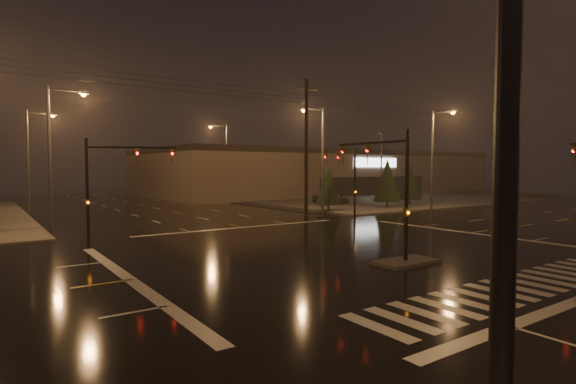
# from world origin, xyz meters

# --- Properties ---
(ground) EXTENTS (140.00, 140.00, 0.00)m
(ground) POSITION_xyz_m (0.00, 0.00, 0.00)
(ground) COLOR black
(ground) RESTS_ON ground
(sidewalk_ne) EXTENTS (36.00, 36.00, 0.12)m
(sidewalk_ne) POSITION_xyz_m (30.00, 30.00, 0.06)
(sidewalk_ne) COLOR #42403B
(sidewalk_ne) RESTS_ON ground
(median_island) EXTENTS (3.00, 1.60, 0.15)m
(median_island) POSITION_xyz_m (0.00, -4.00, 0.07)
(median_island) COLOR #42403B
(median_island) RESTS_ON ground
(crosswalk) EXTENTS (15.00, 2.60, 0.01)m
(crosswalk) POSITION_xyz_m (0.00, -9.00, 0.01)
(crosswalk) COLOR beige
(crosswalk) RESTS_ON ground
(stop_bar_far) EXTENTS (16.00, 0.50, 0.01)m
(stop_bar_far) POSITION_xyz_m (0.00, 11.00, 0.01)
(stop_bar_far) COLOR beige
(stop_bar_far) RESTS_ON ground
(parking_lot) EXTENTS (50.00, 24.00, 0.08)m
(parking_lot) POSITION_xyz_m (35.00, 28.00, 0.04)
(parking_lot) COLOR black
(parking_lot) RESTS_ON ground
(retail_building) EXTENTS (60.20, 28.30, 7.20)m
(retail_building) POSITION_xyz_m (35.00, 45.99, 3.84)
(retail_building) COLOR #6F5D4F
(retail_building) RESTS_ON ground
(signal_mast_median) EXTENTS (0.25, 4.59, 6.00)m
(signal_mast_median) POSITION_xyz_m (0.00, -3.07, 3.75)
(signal_mast_median) COLOR black
(signal_mast_median) RESTS_ON ground
(signal_mast_ne) EXTENTS (4.84, 1.86, 6.00)m
(signal_mast_ne) POSITION_xyz_m (9.50, 10.14, 3.79)
(signal_mast_ne) COLOR black
(signal_mast_ne) RESTS_ON ground
(signal_mast_nw) EXTENTS (4.84, 1.86, 6.00)m
(signal_mast_nw) POSITION_xyz_m (-9.50, 10.14, 3.79)
(signal_mast_nw) COLOR black
(signal_mast_nw) RESTS_ON ground
(streetlight_0) EXTENTS (2.77, 0.32, 10.00)m
(streetlight_0) POSITION_xyz_m (-11.18, -15.00, 5.80)
(streetlight_0) COLOR #38383A
(streetlight_0) RESTS_ON ground
(streetlight_1) EXTENTS (2.77, 0.32, 10.00)m
(streetlight_1) POSITION_xyz_m (-11.18, 18.00, 5.80)
(streetlight_1) COLOR #38383A
(streetlight_1) RESTS_ON ground
(streetlight_2) EXTENTS (2.77, 0.32, 10.00)m
(streetlight_2) POSITION_xyz_m (-11.18, 34.00, 5.80)
(streetlight_2) COLOR #38383A
(streetlight_2) RESTS_ON ground
(streetlight_3) EXTENTS (2.77, 0.32, 10.00)m
(streetlight_3) POSITION_xyz_m (11.18, 16.00, 5.80)
(streetlight_3) COLOR #38383A
(streetlight_3) RESTS_ON ground
(streetlight_4) EXTENTS (2.77, 0.32, 10.00)m
(streetlight_4) POSITION_xyz_m (11.18, 36.00, 5.80)
(streetlight_4) COLOR #38383A
(streetlight_4) RESTS_ON ground
(streetlight_6) EXTENTS (0.32, 2.77, 10.00)m
(streetlight_6) POSITION_xyz_m (22.00, 11.18, 5.80)
(streetlight_6) COLOR #38383A
(streetlight_6) RESTS_ON ground
(utility_pole_1) EXTENTS (2.20, 0.32, 12.00)m
(utility_pole_1) POSITION_xyz_m (8.00, 14.00, 6.13)
(utility_pole_1) COLOR black
(utility_pole_1) RESTS_ON ground
(utility_pole_2) EXTENTS (2.20, 0.32, 12.00)m
(utility_pole_2) POSITION_xyz_m (38.00, 14.00, 6.13)
(utility_pole_2) COLOR black
(utility_pole_2) RESTS_ON ground
(conifer_0) EXTENTS (2.45, 2.45, 4.54)m
(conifer_0) POSITION_xyz_m (12.89, 16.82, 2.62)
(conifer_0) COLOR black
(conifer_0) RESTS_ON ground
(conifer_1) EXTENTS (2.95, 2.95, 5.32)m
(conifer_1) POSITION_xyz_m (20.72, 16.30, 3.01)
(conifer_1) COLOR black
(conifer_1) RESTS_ON ground
(conifer_2) EXTENTS (2.61, 2.61, 4.77)m
(conifer_2) POSITION_xyz_m (25.41, 17.11, 2.73)
(conifer_2) COLOR black
(conifer_2) RESTS_ON ground
(car_parked) EXTENTS (3.80, 4.64, 1.49)m
(car_parked) POSITION_xyz_m (18.87, 23.49, 0.74)
(car_parked) COLOR black
(car_parked) RESTS_ON ground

